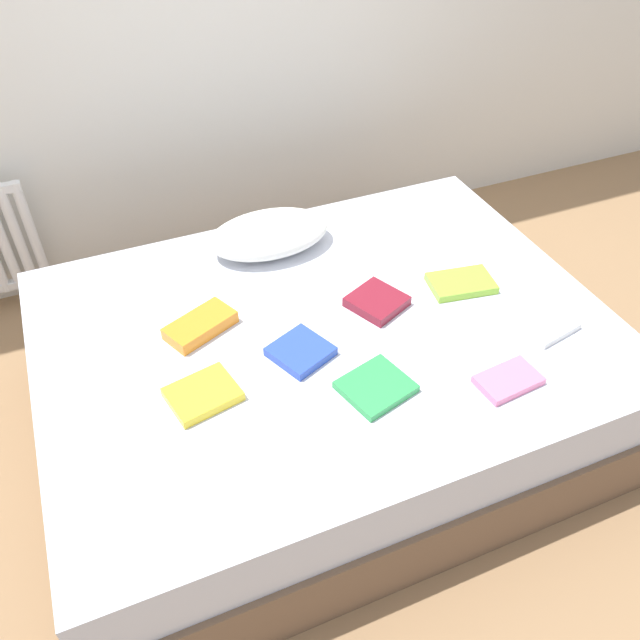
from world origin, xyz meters
TOP-DOWN VIEW (x-y plane):
  - ground_plane at (0.00, 0.00)m, footprint 8.00×8.00m
  - bed at (0.00, 0.00)m, footprint 2.00×1.50m
  - pillow at (-0.02, 0.52)m, footprint 0.49×0.30m
  - textbook_maroon at (0.21, 0.02)m, footprint 0.23×0.23m
  - textbook_yellow at (-0.48, -0.17)m, footprint 0.24×0.21m
  - textbook_pink at (0.42, -0.48)m, footprint 0.21×0.14m
  - textbook_lime at (0.55, 0.00)m, footprint 0.26×0.19m
  - textbook_white at (0.70, -0.32)m, footprint 0.21×0.16m
  - textbook_green at (0.03, -0.34)m, footprint 0.25×0.23m
  - textbook_orange at (-0.41, 0.14)m, footprint 0.27×0.21m
  - textbook_blue at (-0.14, -0.11)m, footprint 0.23×0.23m

SIDE VIEW (x-z plane):
  - ground_plane at x=0.00m, z-range 0.00..0.00m
  - bed at x=0.00m, z-range 0.00..0.50m
  - textbook_white at x=0.70m, z-range 0.50..0.52m
  - textbook_green at x=0.03m, z-range 0.50..0.53m
  - textbook_pink at x=0.42m, z-range 0.50..0.53m
  - textbook_lime at x=0.55m, z-range 0.50..0.53m
  - textbook_yellow at x=-0.48m, z-range 0.50..0.53m
  - textbook_blue at x=-0.14m, z-range 0.50..0.53m
  - textbook_maroon at x=0.21m, z-range 0.50..0.54m
  - textbook_orange at x=-0.41m, z-range 0.50..0.55m
  - pillow at x=-0.02m, z-range 0.50..0.63m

